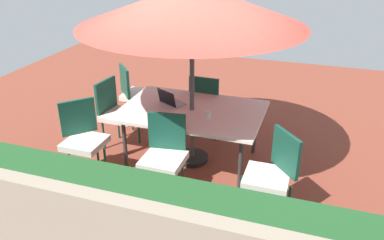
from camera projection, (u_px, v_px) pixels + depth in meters
name	position (u px, v px, depth m)	size (l,w,h in m)	color
ground_plane	(192.00, 160.00, 5.38)	(10.00, 10.00, 0.02)	brown
dining_table	(192.00, 113.00, 5.07)	(1.81, 1.22, 0.75)	silver
patio_umbrella	(192.00, 5.00, 4.49)	(2.70, 2.70, 2.31)	#4C4C4C
chair_north	(164.00, 153.00, 4.45)	(0.48, 0.49, 0.98)	silver
chair_southeast	(135.00, 92.00, 6.15)	(0.59, 0.59, 0.98)	silver
chair_south	(207.00, 102.00, 5.79)	(0.46, 0.47, 0.98)	silver
chair_northeast	(83.00, 136.00, 4.82)	(0.59, 0.59, 0.98)	silver
chair_northwest	(272.00, 172.00, 4.10)	(0.59, 0.59, 0.98)	silver
chair_east	(116.00, 110.00, 5.52)	(0.48, 0.47, 0.98)	silver
laptop	(171.00, 101.00, 5.19)	(0.40, 0.37, 0.21)	gray
cup	(208.00, 114.00, 4.82)	(0.07, 0.07, 0.08)	white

